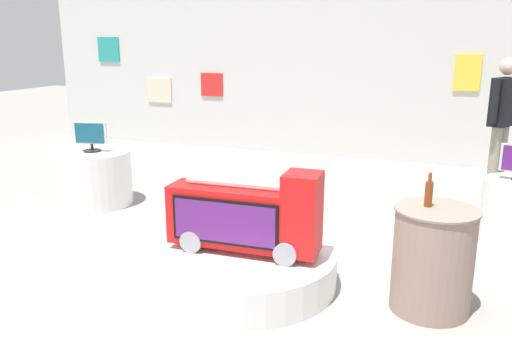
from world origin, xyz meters
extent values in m
plane|color=gray|center=(0.00, 0.00, 0.00)|extent=(30.00, 30.00, 0.00)
cube|color=silver|center=(0.00, 5.30, 1.54)|extent=(12.08, 0.10, 3.08)
cube|color=beige|center=(-3.84, 5.24, 1.02)|extent=(0.51, 0.02, 0.45)
cube|color=teal|center=(-4.93, 5.24, 1.76)|extent=(0.47, 0.02, 0.46)
cube|color=yellow|center=(1.55, 5.24, 1.46)|extent=(0.38, 0.02, 0.55)
cube|color=red|center=(-2.74, 5.24, 1.16)|extent=(0.42, 0.02, 0.41)
cylinder|color=silver|center=(-0.05, 0.20, 0.14)|extent=(1.51, 1.51, 0.28)
cylinder|color=gray|center=(-0.45, 0.19, 0.38)|extent=(0.20, 0.37, 0.18)
cylinder|color=gray|center=(0.34, 0.21, 0.38)|extent=(0.20, 0.37, 0.18)
cube|color=red|center=(-0.05, 0.20, 0.58)|extent=(1.24, 0.35, 0.48)
cube|color=red|center=(0.43, 0.22, 0.90)|extent=(0.28, 0.32, 0.17)
cube|color=black|center=(-0.14, 0.03, 0.58)|extent=(0.88, 0.04, 0.36)
cube|color=#561E6B|center=(-0.14, 0.03, 0.58)|extent=(0.84, 0.05, 0.32)
cube|color=#B2B2B7|center=(-0.05, 0.20, 0.84)|extent=(0.99, 0.06, 0.02)
cylinder|color=silver|center=(-2.58, 1.58, 0.33)|extent=(0.89, 0.89, 0.65)
cylinder|color=black|center=(-2.58, 1.58, 0.66)|extent=(0.21, 0.21, 0.02)
cylinder|color=black|center=(-2.58, 1.58, 0.71)|extent=(0.04, 0.04, 0.07)
cube|color=silver|center=(-2.58, 1.58, 0.88)|extent=(0.39, 0.12, 0.26)
cube|color=navy|center=(-2.58, 1.55, 0.88)|extent=(0.35, 0.09, 0.23)
cylinder|color=gray|center=(1.40, 0.30, 0.40)|extent=(0.58, 0.58, 0.79)
cylinder|color=gray|center=(1.40, 0.30, 0.78)|extent=(0.60, 0.60, 0.02)
cylinder|color=brown|center=(1.34, 0.33, 0.88)|extent=(0.06, 0.06, 0.19)
cylinder|color=brown|center=(1.34, 0.33, 1.01)|extent=(0.03, 0.03, 0.06)
cylinder|color=gray|center=(1.93, 3.38, 0.47)|extent=(0.12, 0.12, 0.95)
cylinder|color=gray|center=(2.02, 3.56, 0.47)|extent=(0.12, 0.12, 0.95)
cube|color=black|center=(1.98, 3.47, 1.23)|extent=(0.35, 0.43, 0.57)
sphere|color=beige|center=(1.98, 3.47, 1.65)|extent=(0.20, 0.20, 0.20)
cylinder|color=black|center=(1.87, 3.25, 1.26)|extent=(0.08, 0.08, 0.51)
camera|label=1|loc=(1.48, -3.50, 1.96)|focal=37.05mm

